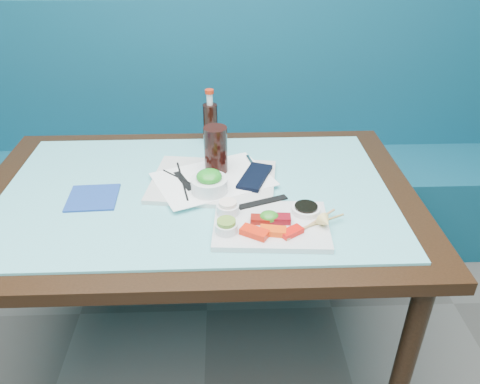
{
  "coord_description": "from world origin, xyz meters",
  "views": [
    {
      "loc": [
        0.09,
        0.18,
        1.53
      ],
      "look_at": [
        0.14,
        1.36,
        0.8
      ],
      "focal_mm": 35.0,
      "sensor_mm": 36.0,
      "label": 1
    }
  ],
  "objects_px": {
    "dining_table": "(198,213)",
    "cola_bottle_body": "(211,124)",
    "sashimi_plate": "(271,225)",
    "booth_bench": "(207,169)",
    "blue_napkin": "(93,198)",
    "cola_glass": "(216,150)",
    "serving_tray": "(213,181)",
    "seaweed_bowl": "(209,185)"
  },
  "relations": [
    {
      "from": "sashimi_plate",
      "to": "cola_bottle_body",
      "type": "distance_m",
      "value": 0.59
    },
    {
      "from": "sashimi_plate",
      "to": "cola_glass",
      "type": "xyz_separation_m",
      "value": [
        -0.15,
        0.31,
        0.09
      ]
    },
    {
      "from": "dining_table",
      "to": "blue_napkin",
      "type": "height_order",
      "value": "blue_napkin"
    },
    {
      "from": "booth_bench",
      "to": "cola_glass",
      "type": "xyz_separation_m",
      "value": [
        0.06,
        -0.75,
        0.48
      ]
    },
    {
      "from": "serving_tray",
      "to": "blue_napkin",
      "type": "distance_m",
      "value": 0.38
    },
    {
      "from": "dining_table",
      "to": "sashimi_plate",
      "type": "relative_size",
      "value": 4.38
    },
    {
      "from": "cola_bottle_body",
      "to": "sashimi_plate",
      "type": "bearing_deg",
      "value": -72.44
    },
    {
      "from": "booth_bench",
      "to": "sashimi_plate",
      "type": "relative_size",
      "value": 9.4
    },
    {
      "from": "dining_table",
      "to": "cola_glass",
      "type": "xyz_separation_m",
      "value": [
        0.06,
        0.09,
        0.18
      ]
    },
    {
      "from": "serving_tray",
      "to": "cola_glass",
      "type": "xyz_separation_m",
      "value": [
        0.01,
        0.05,
        0.09
      ]
    },
    {
      "from": "sashimi_plate",
      "to": "serving_tray",
      "type": "distance_m",
      "value": 0.3
    },
    {
      "from": "booth_bench",
      "to": "cola_glass",
      "type": "height_order",
      "value": "booth_bench"
    },
    {
      "from": "serving_tray",
      "to": "seaweed_bowl",
      "type": "bearing_deg",
      "value": -89.75
    },
    {
      "from": "cola_bottle_body",
      "to": "blue_napkin",
      "type": "xyz_separation_m",
      "value": [
        -0.36,
        -0.38,
        -0.07
      ]
    },
    {
      "from": "booth_bench",
      "to": "serving_tray",
      "type": "height_order",
      "value": "booth_bench"
    },
    {
      "from": "cola_glass",
      "to": "blue_napkin",
      "type": "xyz_separation_m",
      "value": [
        -0.38,
        -0.13,
        -0.09
      ]
    },
    {
      "from": "cola_glass",
      "to": "cola_bottle_body",
      "type": "bearing_deg",
      "value": 94.98
    },
    {
      "from": "serving_tray",
      "to": "cola_glass",
      "type": "bearing_deg",
      "value": 87.54
    },
    {
      "from": "cola_glass",
      "to": "cola_bottle_body",
      "type": "relative_size",
      "value": 1.03
    },
    {
      "from": "sashimi_plate",
      "to": "cola_glass",
      "type": "relative_size",
      "value": 2.03
    },
    {
      "from": "booth_bench",
      "to": "dining_table",
      "type": "relative_size",
      "value": 2.14
    },
    {
      "from": "sashimi_plate",
      "to": "serving_tray",
      "type": "relative_size",
      "value": 0.81
    },
    {
      "from": "cola_glass",
      "to": "blue_napkin",
      "type": "bearing_deg",
      "value": -160.65
    },
    {
      "from": "booth_bench",
      "to": "seaweed_bowl",
      "type": "distance_m",
      "value": 0.97
    },
    {
      "from": "booth_bench",
      "to": "cola_bottle_body",
      "type": "xyz_separation_m",
      "value": [
        0.04,
        -0.5,
        0.46
      ]
    },
    {
      "from": "seaweed_bowl",
      "to": "serving_tray",
      "type": "bearing_deg",
      "value": 82.41
    },
    {
      "from": "dining_table",
      "to": "seaweed_bowl",
      "type": "bearing_deg",
      "value": -39.47
    },
    {
      "from": "serving_tray",
      "to": "blue_napkin",
      "type": "xyz_separation_m",
      "value": [
        -0.37,
        -0.08,
        -0.0
      ]
    },
    {
      "from": "cola_glass",
      "to": "sashimi_plate",
      "type": "bearing_deg",
      "value": -63.32
    },
    {
      "from": "blue_napkin",
      "to": "booth_bench",
      "type": "bearing_deg",
      "value": 70.18
    },
    {
      "from": "cola_glass",
      "to": "cola_bottle_body",
      "type": "xyz_separation_m",
      "value": [
        -0.02,
        0.25,
        -0.02
      ]
    },
    {
      "from": "serving_tray",
      "to": "seaweed_bowl",
      "type": "relative_size",
      "value": 3.45
    },
    {
      "from": "serving_tray",
      "to": "blue_napkin",
      "type": "height_order",
      "value": "serving_tray"
    },
    {
      "from": "cola_bottle_body",
      "to": "dining_table",
      "type": "bearing_deg",
      "value": -97.0
    },
    {
      "from": "booth_bench",
      "to": "cola_glass",
      "type": "relative_size",
      "value": 19.08
    },
    {
      "from": "serving_tray",
      "to": "dining_table",
      "type": "bearing_deg",
      "value": -136.35
    },
    {
      "from": "dining_table",
      "to": "blue_napkin",
      "type": "relative_size",
      "value": 9.38
    },
    {
      "from": "blue_napkin",
      "to": "cola_glass",
      "type": "bearing_deg",
      "value": 19.35
    },
    {
      "from": "sashimi_plate",
      "to": "cola_glass",
      "type": "height_order",
      "value": "cola_glass"
    },
    {
      "from": "dining_table",
      "to": "cola_bottle_body",
      "type": "xyz_separation_m",
      "value": [
        0.04,
        0.34,
        0.17
      ]
    },
    {
      "from": "serving_tray",
      "to": "seaweed_bowl",
      "type": "xyz_separation_m",
      "value": [
        -0.01,
        -0.07,
        0.03
      ]
    },
    {
      "from": "booth_bench",
      "to": "dining_table",
      "type": "height_order",
      "value": "booth_bench"
    }
  ]
}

